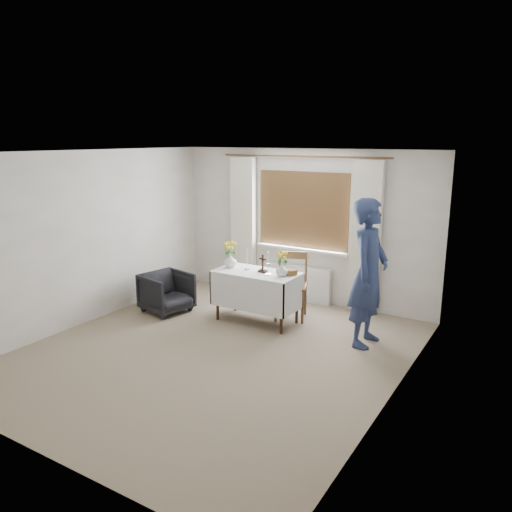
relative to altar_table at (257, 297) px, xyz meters
The scene contains 12 objects.
ground 1.27m from the altar_table, 84.95° to the right, with size 5.00×5.00×0.00m, color #9C8D6C.
altar_table is the anchor object (origin of this frame).
wooden_chair 0.55m from the altar_table, 46.70° to the left, with size 0.46×0.46×1.00m, color brown, non-canonical shape.
armchair 1.47m from the altar_table, 165.98° to the right, with size 0.67×0.69×0.62m, color black.
person 1.75m from the altar_table, ahead, with size 0.71×0.46×1.93m, color navy.
radiator 1.22m from the altar_table, 84.94° to the left, with size 1.10×0.10×0.60m, color silver.
wooden_cross 0.52m from the altar_table, 21.06° to the left, with size 0.12×0.09×0.26m, color black, non-canonical shape.
candlestick_left 0.57m from the altar_table, behind, with size 0.09×0.09×0.32m, color white, non-canonical shape.
candlestick_right 0.59m from the altar_table, ahead, with size 0.10×0.10×0.34m, color white, non-canonical shape.
flower_vase_left 0.68m from the altar_table, behind, with size 0.19×0.19×0.20m, color silver.
flower_vase_right 0.63m from the altar_table, ahead, with size 0.17×0.17×0.18m, color silver.
wicker_basket 0.65m from the altar_table, 15.92° to the left, with size 0.21×0.21×0.08m, color brown.
Camera 1 is at (3.51, -4.78, 2.66)m, focal length 35.00 mm.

